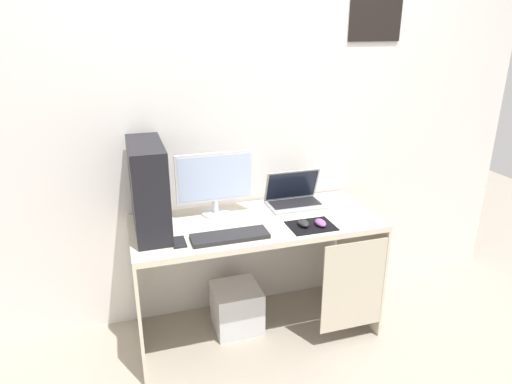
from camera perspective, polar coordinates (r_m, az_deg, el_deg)
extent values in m
plane|color=#9E9384|center=(3.06, 0.00, -16.76)|extent=(8.00, 8.00, 0.00)
cube|color=silver|center=(2.82, -2.15, 9.24)|extent=(4.00, 0.04, 2.60)
cube|color=black|center=(3.10, 14.83, 20.27)|extent=(0.36, 0.01, 0.26)
cube|color=beige|center=(2.67, 0.00, -3.97)|extent=(1.45, 0.62, 0.03)
cube|color=beige|center=(2.76, -14.75, -12.92)|extent=(0.02, 0.62, 0.73)
cube|color=beige|center=(3.11, 12.84, -8.62)|extent=(0.02, 0.62, 0.73)
cube|color=beige|center=(2.77, 12.18, -11.55)|extent=(0.40, 0.01, 0.58)
cube|color=black|center=(2.52, -13.39, 0.47)|extent=(0.18, 0.48, 0.50)
cylinder|color=silver|center=(2.76, -5.09, -2.69)|extent=(0.16, 0.16, 0.01)
cylinder|color=silver|center=(2.74, -5.12, -1.79)|extent=(0.04, 0.04, 0.08)
cube|color=silver|center=(2.67, -5.21, 1.88)|extent=(0.46, 0.02, 0.30)
cube|color=#B2C6EA|center=(2.66, -5.16, 1.81)|extent=(0.43, 0.00, 0.27)
cube|color=#9EA3A8|center=(2.89, 5.05, -1.64)|extent=(0.35, 0.23, 0.01)
cube|color=black|center=(2.90, 4.92, -1.37)|extent=(0.31, 0.15, 0.00)
cube|color=#9EA3A8|center=(2.92, 4.53, 0.91)|extent=(0.35, 0.08, 0.21)
cube|color=black|center=(2.91, 4.58, 0.83)|extent=(0.33, 0.07, 0.19)
cube|color=#232326|center=(2.45, -3.31, -5.58)|extent=(0.42, 0.14, 0.02)
cube|color=black|center=(2.61, 6.97, -4.26)|extent=(0.26, 0.20, 0.00)
ellipsoid|color=#232326|center=(2.60, 5.99, -3.91)|extent=(0.06, 0.10, 0.03)
ellipsoid|color=#8C4C99|center=(2.61, 8.12, -3.85)|extent=(0.06, 0.10, 0.03)
cube|color=black|center=(2.44, -9.69, -6.25)|extent=(0.07, 0.13, 0.01)
cube|color=silver|center=(2.99, -2.45, -14.32)|extent=(0.29, 0.29, 0.29)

